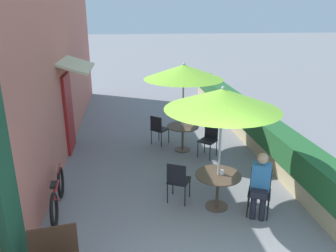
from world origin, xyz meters
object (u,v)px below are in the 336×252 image
Objects in this scene: seated_patron_near_left at (260,182)px; bicycle_leaning at (58,195)px; patio_umbrella_near at (223,99)px; patio_table_mid at (183,132)px; patio_table_near at (218,182)px; patio_umbrella_mid at (184,72)px; cafe_chair_mid_right at (209,138)px; cafe_chair_near_right at (178,179)px; coffee_cup_near at (222,172)px; cafe_chair_near_left at (260,188)px; cafe_chair_mid_left at (158,128)px.

seated_patron_near_left is 3.80m from bicycle_leaning.
patio_umbrella_near is 2.76× the size of patio_table_mid.
patio_table_near is 3.32m from patio_umbrella_mid.
cafe_chair_mid_right is at bearing -59.25° from seated_patron_near_left.
patio_umbrella_near reaches higher than cafe_chair_near_right.
patio_umbrella_mid is 2.77× the size of cafe_chair_mid_right.
patio_umbrella_mid is at bearing -97.13° from patio_table_mid.
coffee_cup_near is at bearing 124.25° from cafe_chair_mid_right.
cafe_chair_mid_right is (0.62, -0.47, -1.66)m from patio_umbrella_mid.
cafe_chair_near_right is 1.00× the size of patio_table_mid.
patio_table_mid is 0.36× the size of patio_umbrella_mid.
cafe_chair_near_left is at bearing -21.01° from coffee_cup_near.
patio_table_near is 1.64m from patio_umbrella_near.
patio_table_near is at bearing 122.73° from cafe_chair_mid_right.
patio_umbrella_near is 26.76× the size of coffee_cup_near.
patio_table_mid is at bearing 103.73° from cafe_chair_near_right.
patio_table_mid is at bearing 38.43° from bicycle_leaning.
bicycle_leaning is (-3.05, 0.28, -0.20)m from patio_table_near.
cafe_chair_mid_right reaches higher than patio_table_mid.
cafe_chair_mid_right is at bearing 79.79° from patio_table_near.
cafe_chair_mid_right reaches higher than patio_table_near.
patio_table_near is 1.00× the size of cafe_chair_mid_left.
patio_table_near is at bearing 5.62° from cafe_chair_near_right.
patio_table_near is 0.52× the size of bicycle_leaning.
seated_patron_near_left reaches higher than patio_table_near.
cafe_chair_near_right is 0.36× the size of patio_umbrella_mid.
cafe_chair_near_right reaches higher than coffee_cup_near.
cafe_chair_mid_right is (-0.25, 2.77, -0.17)m from seated_patron_near_left.
coffee_cup_near is 0.10× the size of cafe_chair_mid_right.
cafe_chair_near_right is 0.88m from coffee_cup_near.
cafe_chair_mid_right is (-0.30, 2.67, 0.00)m from cafe_chair_near_left.
bicycle_leaning is (-2.31, 0.01, -0.18)m from cafe_chair_near_right.
seated_patron_near_left is 2.79m from cafe_chair_mid_right.
cafe_chair_mid_left is at bearing 103.56° from patio_table_near.
patio_umbrella_mid reaches higher than bicycle_leaning.
patio_table_mid is at bearing 5.62° from cafe_chair_mid_left.
bicycle_leaning is (-3.73, 0.64, -0.35)m from seated_patron_near_left.
cafe_chair_near_right is (-0.73, 0.27, -1.66)m from patio_umbrella_near.
seated_patron_near_left is at bearing 1.52° from cafe_chair_near_right.
coffee_cup_near is at bearing -85.02° from patio_umbrella_mid.
patio_table_near is 0.22m from coffee_cup_near.
cafe_chair_near_right is at bearing 5.62° from cafe_chair_near_left.
patio_table_near is 2.44m from cafe_chair_mid_right.
cafe_chair_near_right is (-0.73, 0.27, -0.02)m from patio_table_near.
cafe_chair_mid_left is at bearing 142.68° from patio_table_mid.
patio_table_mid is 1.00× the size of cafe_chair_mid_left.
patio_umbrella_near reaches higher than cafe_chair_near_left.
patio_table_mid is (-0.25, 2.89, -0.21)m from coffee_cup_near.
cafe_chair_near_left is at bearing -73.66° from patio_umbrella_mid.
patio_umbrella_mid reaches higher than cafe_chair_mid_right.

